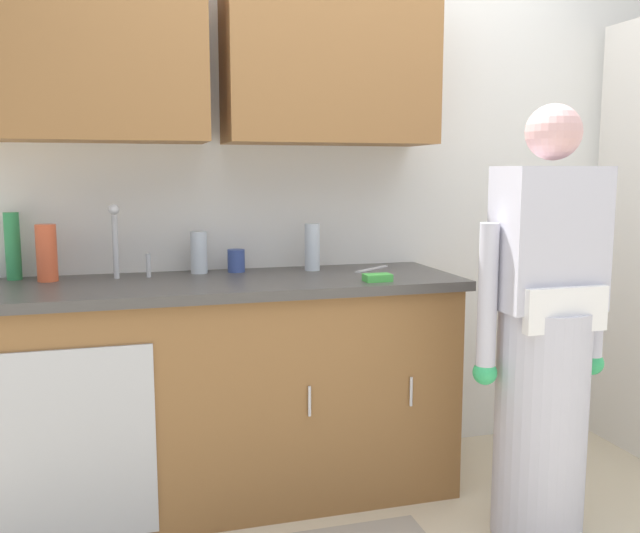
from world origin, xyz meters
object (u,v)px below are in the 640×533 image
(bottle_cleaner_spray, at_px, (312,247))
(person_at_sink, at_px, (543,358))
(bottle_water_short, at_px, (199,252))
(sink, at_px, (127,287))
(knife_on_counter, at_px, (372,269))
(cup_by_sink, at_px, (236,261))
(sponge, at_px, (377,278))
(bottle_dish_liquid, at_px, (13,246))
(bottle_soap, at_px, (47,253))

(bottle_cleaner_spray, bearing_deg, person_at_sink, -49.56)
(person_at_sink, xyz_separation_m, bottle_water_short, (-1.17, 0.84, 0.34))
(sink, distance_m, bottle_cleaner_spray, 0.83)
(sink, bearing_deg, knife_on_counter, 5.18)
(cup_by_sink, relative_size, knife_on_counter, 0.42)
(bottle_cleaner_spray, bearing_deg, sink, -169.53)
(sponge, bearing_deg, bottle_dish_liquid, 162.38)
(knife_on_counter, bearing_deg, bottle_dish_liquid, -42.39)
(bottle_dish_liquid, xyz_separation_m, bottle_soap, (0.14, -0.08, -0.02))
(bottle_soap, bearing_deg, person_at_sink, -23.79)
(person_at_sink, distance_m, bottle_cleaner_spray, 1.10)
(bottle_dish_liquid, distance_m, sponge, 1.50)
(sink, height_order, bottle_water_short, sink)
(sink, distance_m, sponge, 1.00)
(bottle_cleaner_spray, distance_m, bottle_water_short, 0.50)
(bottle_soap, distance_m, sponge, 1.34)
(sink, distance_m, knife_on_counter, 1.08)
(bottle_water_short, distance_m, knife_on_counter, 0.78)
(person_at_sink, relative_size, bottle_dish_liquid, 5.85)
(bottle_water_short, relative_size, sponge, 1.67)
(person_at_sink, height_order, knife_on_counter, person_at_sink)
(bottle_water_short, bearing_deg, person_at_sink, -35.59)
(knife_on_counter, bearing_deg, sponge, 36.24)
(person_at_sink, bearing_deg, bottle_dish_liquid, 155.69)
(person_at_sink, height_order, sponge, person_at_sink)
(cup_by_sink, relative_size, sponge, 0.91)
(bottle_cleaner_spray, xyz_separation_m, sponge, (0.17, -0.37, -0.09))
(bottle_water_short, height_order, knife_on_counter, bottle_water_short)
(bottle_cleaner_spray, xyz_separation_m, bottle_dish_liquid, (-1.25, 0.08, 0.03))
(bottle_dish_liquid, xyz_separation_m, knife_on_counter, (1.51, -0.13, -0.14))
(bottle_water_short, bearing_deg, bottle_dish_liquid, 177.79)
(bottle_soap, distance_m, cup_by_sink, 0.78)
(cup_by_sink, xyz_separation_m, knife_on_counter, (0.60, -0.09, -0.05))
(sink, height_order, bottle_cleaner_spray, sink)
(bottle_cleaner_spray, relative_size, bottle_soap, 0.91)
(bottle_water_short, xyz_separation_m, cup_by_sink, (0.16, -0.01, -0.04))
(bottle_dish_liquid, height_order, bottle_water_short, bottle_dish_liquid)
(bottle_soap, bearing_deg, bottle_dish_liquid, 149.27)
(cup_by_sink, bearing_deg, knife_on_counter, -8.93)
(bottle_water_short, relative_size, knife_on_counter, 0.77)
(bottle_dish_liquid, bearing_deg, cup_by_sink, -2.15)
(sponge, bearing_deg, bottle_cleaner_spray, 114.66)
(person_at_sink, bearing_deg, bottle_water_short, 144.41)
(sink, height_order, knife_on_counter, sink)
(sink, xyz_separation_m, bottle_dish_liquid, (-0.44, 0.23, 0.15))
(bottle_dish_liquid, distance_m, cup_by_sink, 0.92)
(bottle_water_short, height_order, cup_by_sink, bottle_water_short)
(person_at_sink, xyz_separation_m, sponge, (-0.50, 0.42, 0.26))
(person_at_sink, distance_m, sponge, 0.71)
(sponge, bearing_deg, bottle_water_short, 147.81)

